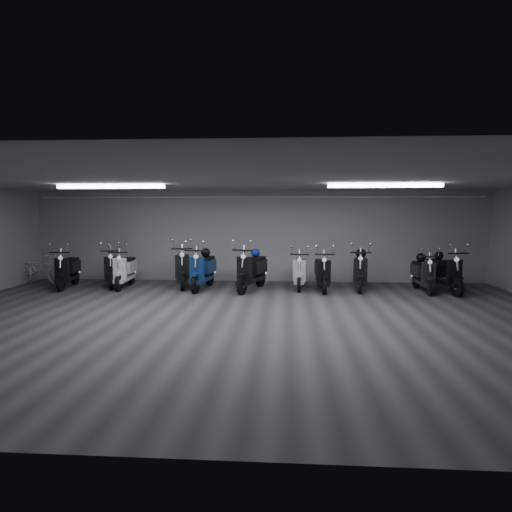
# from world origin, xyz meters

# --- Properties ---
(floor) EXTENTS (14.00, 10.00, 0.01)m
(floor) POSITION_xyz_m (0.00, 0.00, -0.01)
(floor) COLOR #39393B
(floor) RESTS_ON ground
(ceiling) EXTENTS (14.00, 10.00, 0.01)m
(ceiling) POSITION_xyz_m (0.00, 0.00, 2.80)
(ceiling) COLOR gray
(ceiling) RESTS_ON ground
(back_wall) EXTENTS (14.00, 0.01, 2.80)m
(back_wall) POSITION_xyz_m (0.00, 5.00, 1.40)
(back_wall) COLOR #979799
(back_wall) RESTS_ON ground
(front_wall) EXTENTS (14.00, 0.01, 2.80)m
(front_wall) POSITION_xyz_m (0.00, -5.00, 1.40)
(front_wall) COLOR #979799
(front_wall) RESTS_ON ground
(fluor_strip_left) EXTENTS (2.40, 0.18, 0.08)m
(fluor_strip_left) POSITION_xyz_m (-3.00, 1.00, 2.74)
(fluor_strip_left) COLOR white
(fluor_strip_left) RESTS_ON ceiling
(fluor_strip_right) EXTENTS (2.40, 0.18, 0.08)m
(fluor_strip_right) POSITION_xyz_m (3.00, 1.00, 2.74)
(fluor_strip_right) COLOR white
(fluor_strip_right) RESTS_ON ceiling
(conduit) EXTENTS (13.60, 0.05, 0.05)m
(conduit) POSITION_xyz_m (0.00, 4.92, 2.62)
(conduit) COLOR white
(conduit) RESTS_ON back_wall
(scooter_0) EXTENTS (0.86, 1.86, 1.34)m
(scooter_0) POSITION_xyz_m (-5.31, 3.39, 0.67)
(scooter_0) COLOR black
(scooter_0) RESTS_ON floor
(scooter_1) EXTENTS (1.14, 1.92, 1.35)m
(scooter_1) POSITION_xyz_m (-4.14, 3.74, 0.68)
(scooter_1) COLOR black
(scooter_1) RESTS_ON floor
(scooter_2) EXTENTS (0.72, 1.83, 1.33)m
(scooter_2) POSITION_xyz_m (-3.69, 3.51, 0.67)
(scooter_2) COLOR white
(scooter_2) RESTS_ON floor
(scooter_3) EXTENTS (1.03, 2.03, 1.44)m
(scooter_3) POSITION_xyz_m (-2.07, 3.80, 0.72)
(scooter_3) COLOR black
(scooter_3) RESTS_ON floor
(scooter_4) EXTENTS (0.89, 1.99, 1.43)m
(scooter_4) POSITION_xyz_m (-1.42, 3.43, 0.71)
(scooter_4) COLOR navy
(scooter_4) RESTS_ON floor
(scooter_5) EXTENTS (1.24, 2.06, 1.46)m
(scooter_5) POSITION_xyz_m (-0.04, 3.34, 0.73)
(scooter_5) COLOR black
(scooter_5) RESTS_ON floor
(scooter_6) EXTENTS (0.69, 1.75, 1.28)m
(scooter_6) POSITION_xyz_m (1.31, 3.73, 0.64)
(scooter_6) COLOR silver
(scooter_6) RESTS_ON floor
(scooter_7) EXTENTS (0.62, 1.79, 1.32)m
(scooter_7) POSITION_xyz_m (1.91, 3.45, 0.66)
(scooter_7) COLOR black
(scooter_7) RESTS_ON floor
(scooter_8) EXTENTS (0.92, 1.91, 1.36)m
(scooter_8) POSITION_xyz_m (2.98, 3.65, 0.68)
(scooter_8) COLOR black
(scooter_8) RESTS_ON floor
(scooter_9) EXTENTS (0.60, 1.72, 1.27)m
(scooter_9) POSITION_xyz_m (4.63, 3.44, 0.64)
(scooter_9) COLOR black
(scooter_9) RESTS_ON floor
(bicycle) EXTENTS (1.81, 0.91, 1.12)m
(bicycle) POSITION_xyz_m (-6.50, 4.01, 0.56)
(bicycle) COLOR white
(bicycle) RESTS_ON floor
(scooter_10) EXTENTS (1.03, 1.96, 1.39)m
(scooter_10) POSITION_xyz_m (5.15, 3.38, 0.70)
(scooter_10) COLOR black
(scooter_10) RESTS_ON floor
(helmet_0) EXTENTS (0.25, 0.25, 0.25)m
(helmet_0) POSITION_xyz_m (4.62, 3.68, 0.92)
(helmet_0) COLOR black
(helmet_0) RESTS_ON scooter_9
(helmet_1) EXTENTS (0.26, 0.26, 0.26)m
(helmet_1) POSITION_xyz_m (-1.38, 3.69, 1.01)
(helmet_1) COLOR black
(helmet_1) RESTS_ON scooter_4
(helmet_2) EXTENTS (0.24, 0.24, 0.24)m
(helmet_2) POSITION_xyz_m (0.05, 3.59, 1.02)
(helmet_2) COLOR #0D2398
(helmet_2) RESTS_ON scooter_5
(helmet_3) EXTENTS (0.24, 0.24, 0.24)m
(helmet_3) POSITION_xyz_m (5.09, 3.63, 0.98)
(helmet_3) COLOR black
(helmet_3) RESTS_ON scooter_10
(helmet_4) EXTENTS (0.29, 0.29, 0.29)m
(helmet_4) POSITION_xyz_m (3.03, 3.91, 0.99)
(helmet_4) COLOR black
(helmet_4) RESTS_ON scooter_8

